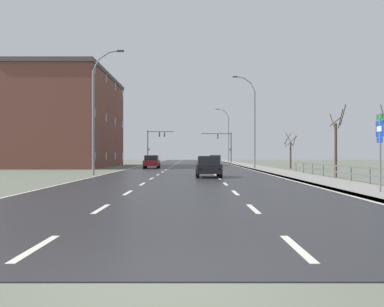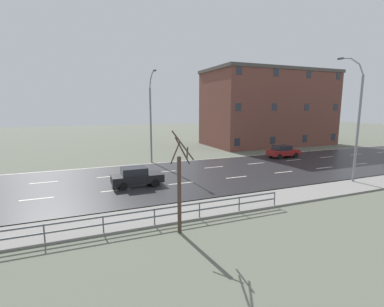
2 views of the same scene
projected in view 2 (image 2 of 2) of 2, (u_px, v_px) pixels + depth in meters
name	position (u px, v px, depth m)	size (l,w,h in m)	color
ground_plane	(326.00, 163.00, 32.84)	(160.00, 160.00, 0.12)	#5B6051
guardrail	(44.00, 230.00, 13.06)	(0.07, 26.59, 1.00)	#515459
street_lamp_midground	(357.00, 122.00, 23.22)	(2.61, 0.24, 10.64)	slate
street_lamp_left_bank	(151.00, 119.00, 31.68)	(2.60, 0.24, 10.23)	slate
car_distant	(137.00, 176.00, 22.75)	(1.86, 4.11, 1.57)	black
car_near_right	(283.00, 151.00, 35.71)	(1.87, 4.12, 1.57)	maroon
brick_building	(268.00, 108.00, 47.86)	(11.26, 21.57, 12.46)	brown
bare_tree_mid	(180.00, 189.00, 13.98)	(0.99, 1.13, 5.33)	#423328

